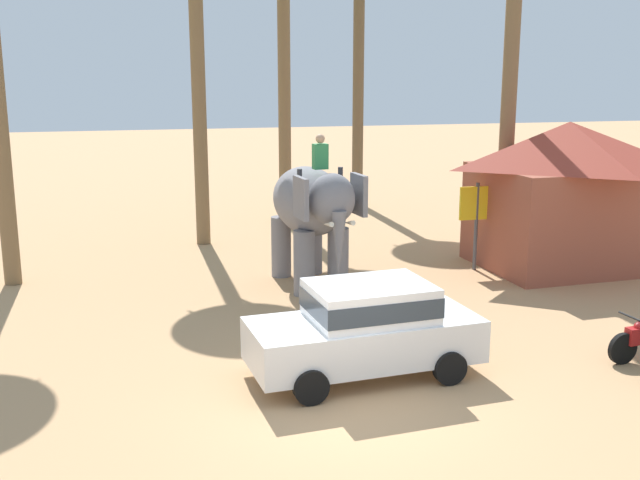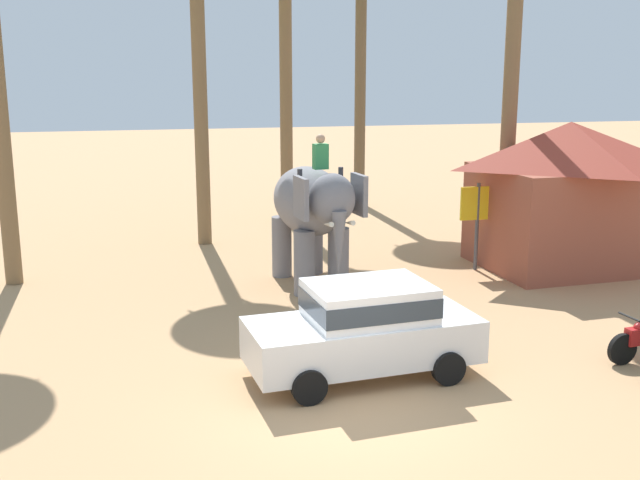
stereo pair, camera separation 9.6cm
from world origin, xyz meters
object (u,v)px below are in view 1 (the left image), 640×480
(car_sedan_foreground, at_px, (366,326))
(elephant_with_mahout, at_px, (312,209))
(signboard_yellow, at_px, (477,209))
(roadside_hut, at_px, (565,191))

(car_sedan_foreground, height_order, elephant_with_mahout, elephant_with_mahout)
(car_sedan_foreground, bearing_deg, signboard_yellow, 51.02)
(car_sedan_foreground, xyz_separation_m, signboard_yellow, (5.14, 6.35, 0.76))
(car_sedan_foreground, distance_m, roadside_hut, 9.86)
(signboard_yellow, bearing_deg, elephant_with_mahout, -174.18)
(elephant_with_mahout, relative_size, signboard_yellow, 1.65)
(roadside_hut, bearing_deg, elephant_with_mahout, -178.10)
(elephant_with_mahout, bearing_deg, signboard_yellow, 5.82)
(elephant_with_mahout, height_order, signboard_yellow, elephant_with_mahout)
(elephant_with_mahout, relative_size, roadside_hut, 0.76)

